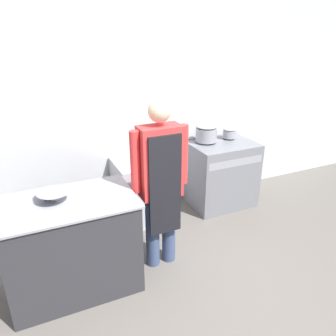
{
  "coord_description": "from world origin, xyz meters",
  "views": [
    {
      "loc": [
        -1.23,
        -1.69,
        2.3
      ],
      "look_at": [
        0.08,
        1.2,
        0.96
      ],
      "focal_mm": 35.0,
      "sensor_mm": 36.0,
      "label": 1
    }
  ],
  "objects_px": {
    "fridge_unit": "(139,191)",
    "mixing_bowl": "(54,197)",
    "stove": "(221,174)",
    "sauce_pot": "(229,133)",
    "person_cook": "(160,178)",
    "stock_pot": "(206,133)"
  },
  "relations": [
    {
      "from": "stove",
      "to": "person_cook",
      "type": "bearing_deg",
      "value": -146.18
    },
    {
      "from": "stove",
      "to": "person_cook",
      "type": "relative_size",
      "value": 0.53
    },
    {
      "from": "fridge_unit",
      "to": "sauce_pot",
      "type": "height_order",
      "value": "sauce_pot"
    },
    {
      "from": "stove",
      "to": "stock_pot",
      "type": "height_order",
      "value": "stock_pot"
    },
    {
      "from": "stove",
      "to": "mixing_bowl",
      "type": "height_order",
      "value": "mixing_bowl"
    },
    {
      "from": "stove",
      "to": "sauce_pot",
      "type": "height_order",
      "value": "sauce_pot"
    },
    {
      "from": "fridge_unit",
      "to": "stock_pot",
      "type": "height_order",
      "value": "stock_pot"
    },
    {
      "from": "mixing_bowl",
      "to": "sauce_pot",
      "type": "bearing_deg",
      "value": 20.57
    },
    {
      "from": "sauce_pot",
      "to": "stock_pot",
      "type": "bearing_deg",
      "value": -180.0
    },
    {
      "from": "fridge_unit",
      "to": "mixing_bowl",
      "type": "distance_m",
      "value": 1.47
    },
    {
      "from": "fridge_unit",
      "to": "sauce_pot",
      "type": "bearing_deg",
      "value": 2.44
    },
    {
      "from": "stove",
      "to": "fridge_unit",
      "type": "bearing_deg",
      "value": 177.17
    },
    {
      "from": "stove",
      "to": "fridge_unit",
      "type": "xyz_separation_m",
      "value": [
        -1.19,
        0.06,
        -0.05
      ]
    },
    {
      "from": "person_cook",
      "to": "mixing_bowl",
      "type": "relative_size",
      "value": 6.12
    },
    {
      "from": "mixing_bowl",
      "to": "stove",
      "type": "bearing_deg",
      "value": 19.4
    },
    {
      "from": "stock_pot",
      "to": "sauce_pot",
      "type": "xyz_separation_m",
      "value": [
        0.37,
        0.0,
        -0.05
      ]
    },
    {
      "from": "person_cook",
      "to": "stock_pot",
      "type": "height_order",
      "value": "person_cook"
    },
    {
      "from": "stove",
      "to": "stock_pot",
      "type": "xyz_separation_m",
      "value": [
        -0.2,
        0.12,
        0.58
      ]
    },
    {
      "from": "mixing_bowl",
      "to": "sauce_pot",
      "type": "relative_size",
      "value": 1.64
    },
    {
      "from": "person_cook",
      "to": "sauce_pot",
      "type": "bearing_deg",
      "value": 33.85
    },
    {
      "from": "fridge_unit",
      "to": "sauce_pot",
      "type": "relative_size",
      "value": 4.67
    },
    {
      "from": "mixing_bowl",
      "to": "sauce_pot",
      "type": "xyz_separation_m",
      "value": [
        2.42,
        0.91,
        0.02
      ]
    }
  ]
}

